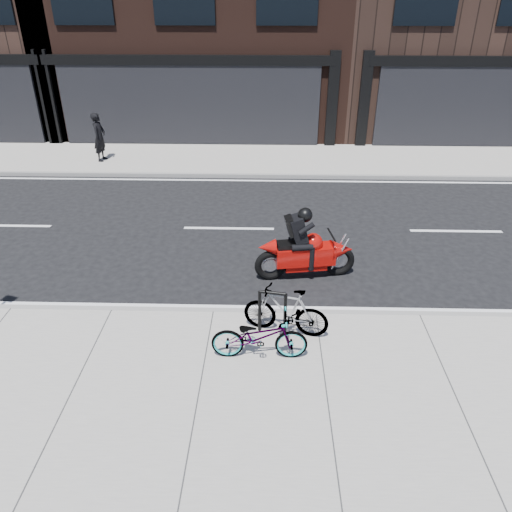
{
  "coord_description": "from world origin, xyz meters",
  "views": [
    {
      "loc": [
        1.06,
        -9.96,
        5.77
      ],
      "look_at": [
        0.81,
        -1.13,
        0.9
      ],
      "focal_mm": 35.0,
      "sensor_mm": 36.0,
      "label": 1
    }
  ],
  "objects_px": {
    "bicycle_rear": "(286,311)",
    "bike_rack": "(272,308)",
    "motorcycle": "(310,249)",
    "pedestrian": "(99,137)",
    "bicycle_front": "(259,336)"
  },
  "relations": [
    {
      "from": "motorcycle",
      "to": "bicycle_rear",
      "type": "bearing_deg",
      "value": -113.29
    },
    {
      "from": "bike_rack",
      "to": "bicycle_rear",
      "type": "height_order",
      "value": "bicycle_rear"
    },
    {
      "from": "bicycle_rear",
      "to": "motorcycle",
      "type": "xyz_separation_m",
      "value": [
        0.58,
        2.2,
        0.08
      ]
    },
    {
      "from": "bike_rack",
      "to": "bicycle_front",
      "type": "xyz_separation_m",
      "value": [
        -0.22,
        -0.69,
        -0.09
      ]
    },
    {
      "from": "bicycle_front",
      "to": "pedestrian",
      "type": "height_order",
      "value": "pedestrian"
    },
    {
      "from": "motorcycle",
      "to": "pedestrian",
      "type": "xyz_separation_m",
      "value": [
        -6.91,
        7.67,
        0.29
      ]
    },
    {
      "from": "bicycle_rear",
      "to": "motorcycle",
      "type": "distance_m",
      "value": 2.28
    },
    {
      "from": "bicycle_rear",
      "to": "bike_rack",
      "type": "bearing_deg",
      "value": -76.14
    },
    {
      "from": "pedestrian",
      "to": "bike_rack",
      "type": "bearing_deg",
      "value": -141.44
    },
    {
      "from": "bicycle_rear",
      "to": "pedestrian",
      "type": "height_order",
      "value": "pedestrian"
    },
    {
      "from": "bike_rack",
      "to": "motorcycle",
      "type": "distance_m",
      "value": 2.35
    },
    {
      "from": "bicycle_front",
      "to": "bike_rack",
      "type": "bearing_deg",
      "value": -18.0
    },
    {
      "from": "bicycle_front",
      "to": "motorcycle",
      "type": "xyz_separation_m",
      "value": [
        1.03,
        2.89,
        0.12
      ]
    },
    {
      "from": "bike_rack",
      "to": "bicycle_rear",
      "type": "bearing_deg",
      "value": -0.0
    },
    {
      "from": "motorcycle",
      "to": "pedestrian",
      "type": "bearing_deg",
      "value": 123.39
    }
  ]
}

